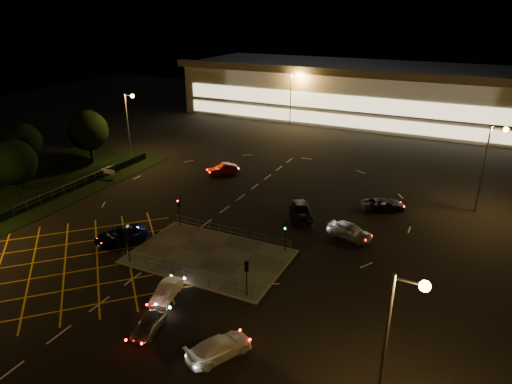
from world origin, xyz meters
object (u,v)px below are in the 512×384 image
at_px(signal_sw, 127,240).
at_px(car_east_grey, 384,205).
at_px(signal_se, 247,271).
at_px(car_approach_white, 219,347).
at_px(car_queue_white, 167,292).
at_px(car_far_dkgrey, 301,211).
at_px(signal_nw, 179,207).
at_px(signal_ne, 285,230).
at_px(car_right_silver, 349,231).
at_px(car_near_silver, 149,323).
at_px(car_left_blue, 120,235).
at_px(car_circ_red, 223,169).

xyz_separation_m(signal_sw, car_east_grey, (18.54, 21.77, -1.68)).
distance_m(signal_se, car_approach_white, 7.15).
bearing_deg(car_queue_white, car_far_dkgrey, 67.17).
relative_size(car_far_dkgrey, car_approach_white, 1.14).
relative_size(signal_sw, signal_nw, 1.00).
distance_m(signal_sw, car_far_dkgrey, 19.15).
xyz_separation_m(signal_ne, car_right_silver, (4.75, 5.50, -1.58)).
bearing_deg(car_approach_white, signal_sw, 1.28).
bearing_deg(signal_ne, car_right_silver, 49.21).
xyz_separation_m(car_east_grey, car_approach_white, (-5.16, -28.58, -0.02)).
distance_m(car_near_silver, car_right_silver, 22.28).
bearing_deg(signal_sw, signal_nw, -90.00).
height_order(signal_ne, car_right_silver, signal_ne).
bearing_deg(car_far_dkgrey, signal_ne, -108.41).
xyz_separation_m(signal_sw, car_approach_white, (13.38, -6.81, -1.69)).
bearing_deg(signal_ne, car_far_dkgrey, 99.65).
distance_m(signal_ne, car_left_blue, 16.43).
bearing_deg(car_far_dkgrey, car_right_silver, -49.11).
height_order(signal_se, signal_nw, same).
relative_size(signal_se, car_approach_white, 0.68).
bearing_deg(signal_ne, car_approach_white, -84.67).
bearing_deg(car_far_dkgrey, signal_se, -113.25).
height_order(car_queue_white, car_east_grey, car_east_grey).
height_order(car_queue_white, car_approach_white, car_approach_white).
xyz_separation_m(signal_nw, car_right_silver, (16.75, 5.50, -1.58)).
xyz_separation_m(car_left_blue, car_circ_red, (-0.72, 21.70, -0.01)).
bearing_deg(signal_nw, car_approach_white, -47.88).
relative_size(signal_se, car_left_blue, 0.61).
bearing_deg(signal_sw, car_right_silver, -141.15).
bearing_deg(signal_sw, car_circ_red, -80.22).
height_order(signal_nw, signal_ne, same).
relative_size(car_near_silver, car_left_blue, 0.71).
bearing_deg(signal_nw, car_left_blue, -123.96).
distance_m(car_left_blue, car_circ_red, 21.71).
distance_m(signal_se, car_right_silver, 14.39).
relative_size(signal_ne, car_left_blue, 0.61).
bearing_deg(car_near_silver, signal_sw, 128.58).
relative_size(signal_se, car_circ_red, 0.74).
bearing_deg(car_queue_white, car_approach_white, -38.19).
bearing_deg(car_approach_white, signal_nw, -19.61).
distance_m(signal_se, car_east_grey, 22.79).
distance_m(car_east_grey, car_approach_white, 29.04).
bearing_deg(car_queue_white, signal_ne, 52.84).
xyz_separation_m(signal_se, car_far_dkgrey, (-1.33, 15.83, -1.60)).
distance_m(signal_sw, car_right_silver, 21.56).
distance_m(signal_se, signal_nw, 14.41).
bearing_deg(car_queue_white, car_left_blue, 139.61).
bearing_deg(car_queue_white, signal_sw, 144.72).
bearing_deg(car_circ_red, signal_sw, -41.22).
relative_size(signal_sw, car_east_grey, 0.63).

